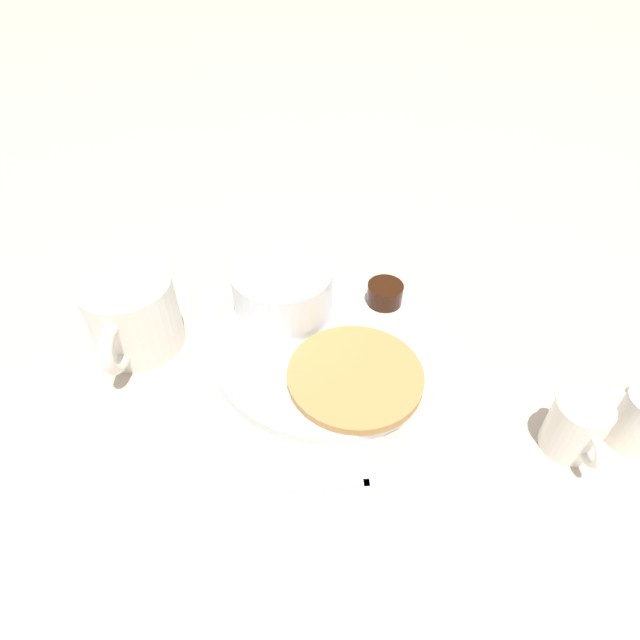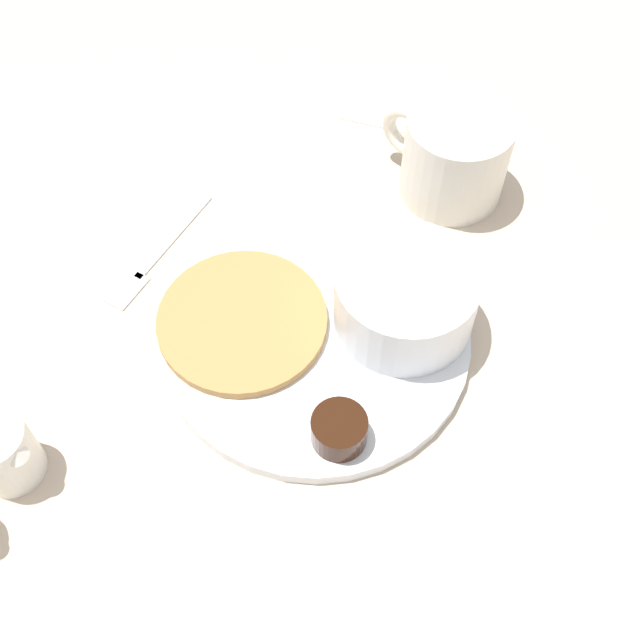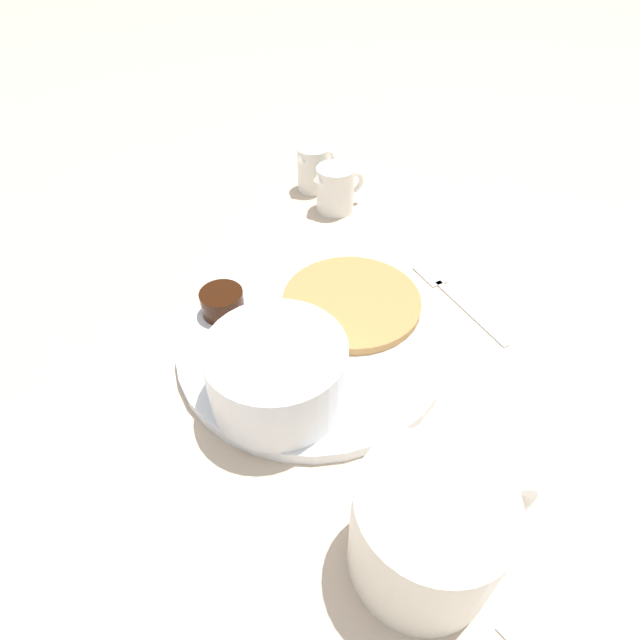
# 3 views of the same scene
# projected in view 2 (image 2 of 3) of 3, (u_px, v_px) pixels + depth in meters

# --- Properties ---
(ground_plane) EXTENTS (4.00, 4.00, 0.00)m
(ground_plane) POSITION_uv_depth(u_px,v_px,m) (316.00, 340.00, 0.65)
(ground_plane) COLOR #C6B299
(plate) EXTENTS (0.25, 0.25, 0.01)m
(plate) POSITION_uv_depth(u_px,v_px,m) (316.00, 336.00, 0.64)
(plate) COLOR white
(plate) RESTS_ON ground_plane
(pancake_stack) EXTENTS (0.14, 0.14, 0.01)m
(pancake_stack) POSITION_uv_depth(u_px,v_px,m) (242.00, 321.00, 0.64)
(pancake_stack) COLOR #B78447
(pancake_stack) RESTS_ON plate
(bowl) EXTENTS (0.11, 0.11, 0.06)m
(bowl) POSITION_uv_depth(u_px,v_px,m) (405.00, 297.00, 0.62)
(bowl) COLOR white
(bowl) RESTS_ON plate
(syrup_cup) EXTENTS (0.04, 0.04, 0.02)m
(syrup_cup) POSITION_uv_depth(u_px,v_px,m) (339.00, 430.00, 0.58)
(syrup_cup) COLOR black
(syrup_cup) RESTS_ON plate
(butter_ramekin) EXTENTS (0.05, 0.05, 0.04)m
(butter_ramekin) POSITION_uv_depth(u_px,v_px,m) (432.00, 317.00, 0.63)
(butter_ramekin) COLOR white
(butter_ramekin) RESTS_ON plate
(coffee_mug) EXTENTS (0.12, 0.09, 0.08)m
(coffee_mug) POSITION_uv_depth(u_px,v_px,m) (453.00, 155.00, 0.71)
(coffee_mug) COLOR silver
(coffee_mug) RESTS_ON ground_plane
(creamer_pitcher_near) EXTENTS (0.07, 0.05, 0.06)m
(creamer_pitcher_near) POSITION_uv_depth(u_px,v_px,m) (1.00, 451.00, 0.56)
(creamer_pitcher_near) COLOR white
(creamer_pitcher_near) RESTS_ON ground_plane
(fork) EXTENTS (0.02, 0.14, 0.00)m
(fork) POSITION_uv_depth(u_px,v_px,m) (151.00, 262.00, 0.69)
(fork) COLOR silver
(fork) RESTS_ON ground_plane
(napkin) EXTENTS (0.14, 0.12, 0.00)m
(napkin) POSITION_uv_depth(u_px,v_px,m) (408.00, 100.00, 0.80)
(napkin) COLOR white
(napkin) RESTS_ON ground_plane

